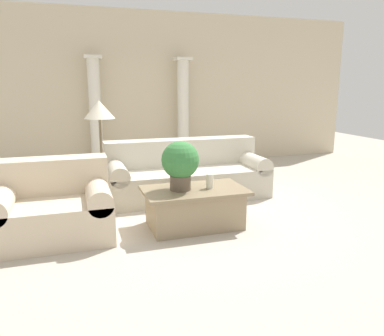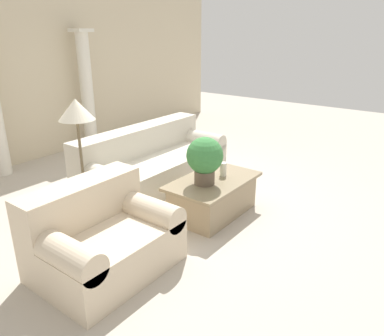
# 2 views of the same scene
# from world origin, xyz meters

# --- Properties ---
(ground_plane) EXTENTS (16.00, 16.00, 0.00)m
(ground_plane) POSITION_xyz_m (0.00, 0.00, 0.00)
(ground_plane) COLOR #BCB2A3
(wall_back) EXTENTS (10.00, 0.06, 3.20)m
(wall_back) POSITION_xyz_m (0.00, 3.33, 1.60)
(wall_back) COLOR beige
(wall_back) RESTS_ON ground_plane
(sofa_long) EXTENTS (2.44, 0.99, 0.86)m
(sofa_long) POSITION_xyz_m (0.26, 0.79, 0.34)
(sofa_long) COLOR beige
(sofa_long) RESTS_ON ground_plane
(loveseat) EXTENTS (1.29, 0.99, 0.86)m
(loveseat) POSITION_xyz_m (-1.66, -0.30, 0.35)
(loveseat) COLOR beige
(loveseat) RESTS_ON ground_plane
(coffee_table) EXTENTS (1.23, 0.74, 0.47)m
(coffee_table) POSITION_xyz_m (-0.03, -0.52, 0.24)
(coffee_table) COLOR #998466
(coffee_table) RESTS_ON ground_plane
(potted_plant) EXTENTS (0.45, 0.45, 0.59)m
(potted_plant) POSITION_xyz_m (-0.20, -0.51, 0.81)
(potted_plant) COLOR brown
(potted_plant) RESTS_ON coffee_table
(pillar_candle) EXTENTS (0.09, 0.09, 0.18)m
(pillar_candle) POSITION_xyz_m (0.16, -0.55, 0.56)
(pillar_candle) COLOR silver
(pillar_candle) RESTS_ON coffee_table
(floor_lamp) EXTENTS (0.43, 0.43, 1.49)m
(floor_lamp) POSITION_xyz_m (-1.01, 0.79, 1.30)
(floor_lamp) COLOR brown
(floor_lamp) RESTS_ON ground_plane
(column_right) EXTENTS (0.33, 0.33, 2.26)m
(column_right) POSITION_xyz_m (0.87, 3.02, 1.16)
(column_right) COLOR silver
(column_right) RESTS_ON ground_plane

